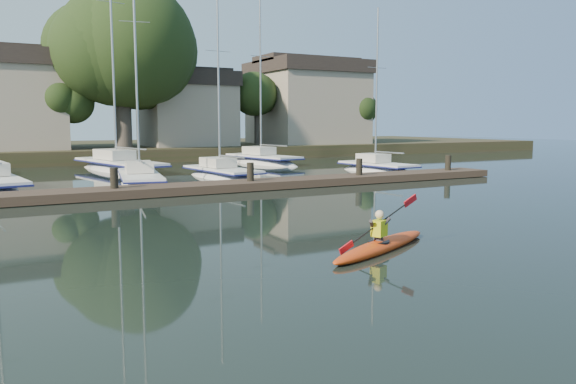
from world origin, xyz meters
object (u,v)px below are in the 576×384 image
sailboat_3 (222,181)px  sailboat_4 (377,175)px  kayak (381,243)px  sailboat_7 (263,167)px  sailboat_2 (140,188)px  sailboat_6 (119,174)px  dock (187,188)px

sailboat_3 → sailboat_4: bearing=-12.1°
kayak → sailboat_7: sailboat_7 is taller
kayak → sailboat_7: size_ratio=0.31×
sailboat_2 → sailboat_4: 14.32m
sailboat_3 → kayak: bearing=-105.9°
sailboat_3 → sailboat_7: sailboat_7 is taller
sailboat_6 → sailboat_7: (10.46, 1.15, 0.00)m
sailboat_2 → dock: bearing=-68.5°
sailboat_6 → sailboat_7: 10.53m
sailboat_3 → sailboat_4: 9.75m
kayak → sailboat_2: bearing=70.6°
dock → sailboat_7: sailboat_7 is taller
sailboat_7 → dock: bearing=-136.9°
sailboat_2 → sailboat_3: sailboat_2 is taller
dock → sailboat_4: sailboat_4 is taller
kayak → dock: bearing=68.3°
sailboat_4 → sailboat_7: 9.85m
sailboat_2 → sailboat_6: sailboat_6 is taller
sailboat_4 → dock: bearing=-167.6°
dock → sailboat_7: bearing=53.1°
dock → sailboat_3: sailboat_3 is taller
sailboat_2 → sailboat_6: bearing=95.1°
dock → sailboat_4: size_ratio=3.12×
sailboat_4 → sailboat_6: bearing=143.8°
kayak → sailboat_3: bearing=55.6°
sailboat_3 → sailboat_6: size_ratio=0.67×
kayak → sailboat_2: (-1.55, 16.97, -0.33)m
sailboat_7 → sailboat_2: bearing=-150.4°
sailboat_6 → sailboat_7: bearing=-5.6°
dock → sailboat_2: (-0.91, 4.39, -0.37)m
dock → sailboat_4: (13.41, 4.28, -0.38)m
kayak → sailboat_6: bearing=67.4°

